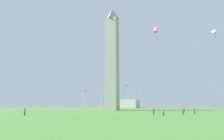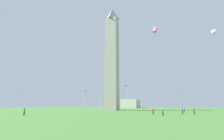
% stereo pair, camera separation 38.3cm
% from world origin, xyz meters
% --- Properties ---
extents(ground_plane, '(260.00, 260.00, 0.00)m').
position_xyz_m(ground_plane, '(0.00, 0.00, 0.00)').
color(ground_plane, '#477A33').
extents(obelisk_monument, '(5.52, 5.52, 50.19)m').
position_xyz_m(obelisk_monument, '(0.00, 0.00, 25.09)').
color(obelisk_monument, '#A8A399').
rests_on(obelisk_monument, ground).
extents(flagpole_n, '(1.12, 0.14, 9.36)m').
position_xyz_m(flagpole_n, '(13.31, 0.00, 5.08)').
color(flagpole_n, silver).
rests_on(flagpole_n, ground).
extents(flagpole_ne, '(1.12, 0.14, 9.36)m').
position_xyz_m(flagpole_ne, '(9.43, 9.38, 5.08)').
color(flagpole_ne, silver).
rests_on(flagpole_ne, ground).
extents(flagpole_e, '(1.12, 0.14, 9.36)m').
position_xyz_m(flagpole_e, '(0.05, 13.26, 5.08)').
color(flagpole_e, silver).
rests_on(flagpole_e, ground).
extents(flagpole_se, '(1.12, 0.14, 9.36)m').
position_xyz_m(flagpole_se, '(-9.32, 9.38, 5.08)').
color(flagpole_se, silver).
rests_on(flagpole_se, ground).
extents(flagpole_s, '(1.12, 0.14, 9.36)m').
position_xyz_m(flagpole_s, '(-13.21, 0.00, 5.08)').
color(flagpole_s, silver).
rests_on(flagpole_s, ground).
extents(flagpole_sw, '(1.12, 0.14, 9.36)m').
position_xyz_m(flagpole_sw, '(-9.32, -9.38, 5.08)').
color(flagpole_sw, silver).
rests_on(flagpole_sw, ground).
extents(flagpole_w, '(1.12, 0.14, 9.36)m').
position_xyz_m(flagpole_w, '(0.05, -13.26, 5.08)').
color(flagpole_w, silver).
rests_on(flagpole_w, ground).
extents(flagpole_nw, '(1.12, 0.14, 9.36)m').
position_xyz_m(flagpole_nw, '(9.43, -9.38, 5.08)').
color(flagpole_nw, silver).
rests_on(flagpole_nw, ground).
extents(person_teal_shirt, '(0.32, 0.32, 1.62)m').
position_xyz_m(person_teal_shirt, '(33.21, 22.33, 0.80)').
color(person_teal_shirt, '#2D2D38').
rests_on(person_teal_shirt, ground).
extents(person_purple_shirt, '(0.32, 0.32, 1.76)m').
position_xyz_m(person_purple_shirt, '(25.53, 27.01, 0.87)').
color(person_purple_shirt, '#2D2D38').
rests_on(person_purple_shirt, ground).
extents(person_gray_shirt, '(0.32, 0.32, 1.75)m').
position_xyz_m(person_gray_shirt, '(11.16, 28.74, 0.87)').
color(person_gray_shirt, '#2D2D38').
rests_on(person_gray_shirt, ground).
extents(person_blue_shirt, '(0.32, 0.32, 1.61)m').
position_xyz_m(person_blue_shirt, '(23.86, 29.92, 0.80)').
color(person_blue_shirt, '#2D2D38').
rests_on(person_blue_shirt, ground).
extents(person_green_shirt, '(0.32, 0.32, 1.76)m').
position_xyz_m(person_green_shirt, '(41.78, -7.28, 0.88)').
color(person_green_shirt, '#2D2D38').
rests_on(person_green_shirt, ground).
extents(person_red_shirt, '(0.32, 0.32, 1.74)m').
position_xyz_m(person_red_shirt, '(28.41, 19.92, 0.87)').
color(person_red_shirt, '#2D2D38').
rests_on(person_red_shirt, ground).
extents(kite_pink_box, '(1.43, 1.04, 2.99)m').
position_xyz_m(kite_pink_box, '(33.17, 21.69, 20.34)').
color(kite_pink_box, pink).
extents(kite_green_delta, '(1.43, 1.34, 1.93)m').
position_xyz_m(kite_green_delta, '(10.94, 9.04, 9.30)').
color(kite_green_delta, green).
extents(kite_white_delta, '(1.45, 1.65, 2.65)m').
position_xyz_m(kite_white_delta, '(36.24, -27.04, 32.25)').
color(kite_white_delta, white).
extents(kite_blue_delta, '(1.73, 1.69, 2.27)m').
position_xyz_m(kite_blue_delta, '(28.17, 35.63, 19.97)').
color(kite_blue_delta, blue).
extents(distant_building, '(24.55, 12.82, 6.96)m').
position_xyz_m(distant_building, '(-72.94, -5.92, 3.48)').
color(distant_building, beige).
rests_on(distant_building, ground).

